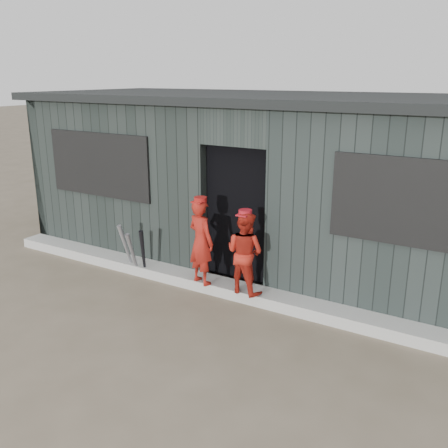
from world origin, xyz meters
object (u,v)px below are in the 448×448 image
Objects in this scene: bat_left at (126,248)px; player_grey_back at (259,247)px; bat_right at (143,254)px; player_red_right at (245,252)px; dugout at (279,180)px; player_red_left at (201,242)px; bat_mid at (133,254)px.

player_grey_back is (1.87, 0.70, 0.15)m from bat_left.
bat_left is 0.74× the size of player_grey_back.
bat_right is 0.69× the size of player_red_right.
dugout is at bearing -71.06° from player_red_right.
bat_left is 1.40m from player_red_left.
bat_right reaches higher than bat_mid.
player_red_right reaches higher than bat_left.
player_red_right is at bearing 2.93° from bat_mid.
player_red_left is at bearing 0.17° from bat_right.
bat_left reaches higher than bat_mid.
bat_mid is at bearing 10.19° from player_red_right.
dugout reaches higher than player_red_left.
bat_left is at bearing 8.20° from player_red_right.
bat_left is 2.03m from player_red_right.
bat_left is at bearing 16.72° from player_red_left.
bat_right is at bearing 8.80° from player_red_right.
player_red_left is (1.18, 0.05, 0.39)m from bat_mid.
player_red_right is 1.93m from dugout.
bat_right is at bearing 17.32° from bat_mid.
player_red_left is at bearing -0.38° from bat_left.
player_red_left is 1.09× the size of player_grey_back.
dugout is at bearing -81.47° from player_red_left.
player_red_right is at bearing 1.54° from bat_right.
bat_mid is 0.95× the size of bat_right.
player_red_left reaches higher than player_red_right.
player_grey_back reaches higher than bat_left.
dugout is at bearing 54.79° from bat_right.
dugout is (-0.37, 1.80, 0.59)m from player_red_right.
dugout is at bearing 52.40° from bat_mid.
bat_left is 0.68× the size of player_red_left.
bat_left is 1.13× the size of bat_mid.
dugout reaches higher than bat_mid.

